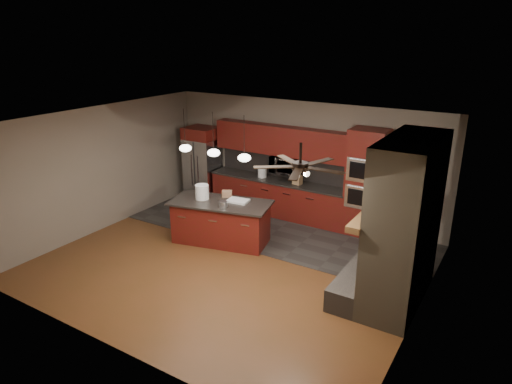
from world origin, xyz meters
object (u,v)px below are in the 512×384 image
Objects in this scene: paint_can at (223,204)px; paint_tray at (238,201)px; cardboard_box at (227,194)px; microwave at (287,165)px; kitchen_island at (221,222)px; counter_box at (297,180)px; refrigerator at (203,164)px; counter_bucket at (262,172)px; white_bucket at (202,192)px; oven_tower at (366,183)px.

paint_tray is at bearing 76.75° from paint_can.
paint_can is at bearing -91.52° from cardboard_box.
kitchen_island is at bearing -102.94° from microwave.
counter_box is (0.88, 1.63, 0.02)m from cardboard_box.
refrigerator is 1.80m from counter_bucket.
kitchen_island is 0.63m from cardboard_box.
microwave is 0.37× the size of refrigerator.
microwave reaches higher than counter_box.
white_bucket is at bearing -113.31° from microwave.
refrigerator is 8.90× the size of counter_box.
microwave is 2.31m from paint_can.
cardboard_box is (-0.28, 0.54, 0.01)m from paint_can.
white_bucket is at bearing -97.20° from counter_bucket.
counter_box is at bearing 74.51° from paint_can.
paint_can is 0.61m from cardboard_box.
paint_tray is at bearing -95.00° from microwave.
kitchen_island is at bearing -85.00° from counter_bucket.
paint_tray is (0.31, 0.20, 0.48)m from kitchen_island.
paint_can is (0.66, -0.15, -0.10)m from white_bucket.
counter_box is at bearing 32.63° from cardboard_box.
paint_can is 2.26m from counter_bucket.
oven_tower reaches higher than microwave.
cardboard_box is (-0.38, 0.14, 0.05)m from paint_tray.
cardboard_box is at bearing -107.30° from microwave.
refrigerator is 4.54× the size of paint_tray.
cardboard_box is at bearing 152.15° from paint_tray.
refrigerator is 9.29× the size of cardboard_box.
counter_bucket reaches higher than counter_box.
white_bucket is at bearing 167.17° from paint_can.
counter_box is (2.79, 0.03, 0.03)m from refrigerator.
white_bucket is at bearing -112.59° from counter_box.
oven_tower is 3.03m from cardboard_box.
white_bucket is at bearing -144.46° from oven_tower.
oven_tower reaches higher than counter_box.
oven_tower is 2.63m from counter_bucket.
counter_box is at bearing 58.11° from white_bucket.
counter_bucket is at bearing 81.61° from kitchen_island.
white_bucket reaches higher than kitchen_island.
microwave is (-1.98, 0.06, 0.11)m from oven_tower.
cardboard_box is at bearing 87.10° from kitchen_island.
kitchen_island is 0.75m from white_bucket.
paint_tray is at bearing -96.70° from counter_box.
cardboard_box is (-0.06, 0.34, 0.52)m from kitchen_island.
white_bucket reaches higher than paint_tray.
kitchen_island is 10.81× the size of cardboard_box.
paint_tray is 1.84m from counter_box.
kitchen_island is at bearing -154.73° from paint_tray.
oven_tower reaches higher than refrigerator.
oven_tower is 3.15m from paint_can.
cardboard_box is 1.68m from counter_bucket.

